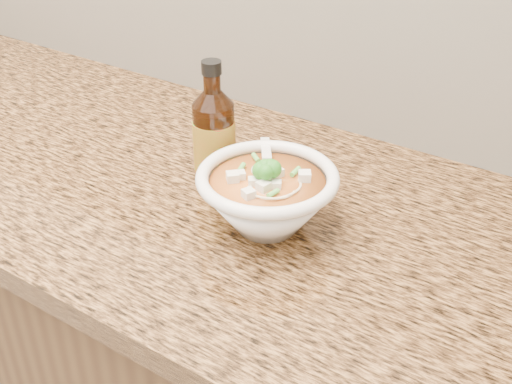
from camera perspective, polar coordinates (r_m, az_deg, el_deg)
The scene contains 4 objects.
cabinet at distance 1.50m, azimuth -10.85°, elevation -12.06°, with size 4.00×0.65×0.86m, color #352010.
counter_slab at distance 1.24m, azimuth -12.95°, elevation 3.12°, with size 4.00×0.68×0.04m, color olive.
soup_bowl at distance 0.95m, azimuth 1.00°, elevation -0.61°, with size 0.21×0.22×0.12m.
hot_sauce_bottle at distance 1.05m, azimuth -3.74°, elevation 4.78°, with size 0.08×0.08×0.21m.
Camera 1 is at (0.81, 0.95, 1.46)m, focal length 45.00 mm.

